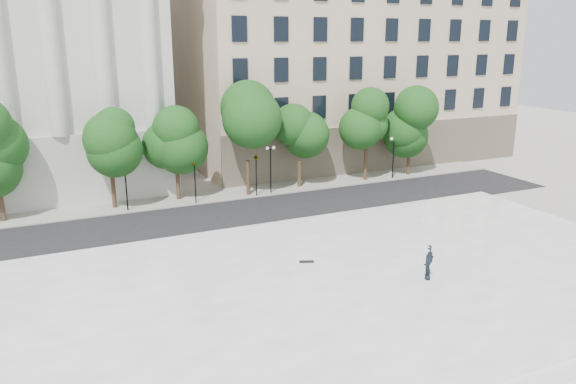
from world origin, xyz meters
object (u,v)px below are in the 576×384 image
(traffic_light_east, at_px, (256,155))
(skateboard, at_px, (307,262))
(traffic_light_west, at_px, (194,162))
(person_lying, at_px, (427,275))

(traffic_light_east, xyz_separation_m, skateboard, (-3.23, -16.25, -3.26))
(traffic_light_east, bearing_deg, traffic_light_west, 180.00)
(person_lying, relative_size, skateboard, 2.26)
(traffic_light_east, relative_size, skateboard, 4.89)
(person_lying, xyz_separation_m, skateboard, (-5.00, 5.09, -0.22))
(traffic_light_west, distance_m, skateboard, 16.71)
(skateboard, bearing_deg, traffic_light_west, 120.22)
(traffic_light_east, distance_m, person_lying, 21.63)
(traffic_light_west, bearing_deg, person_lying, -71.20)
(traffic_light_west, relative_size, skateboard, 4.75)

